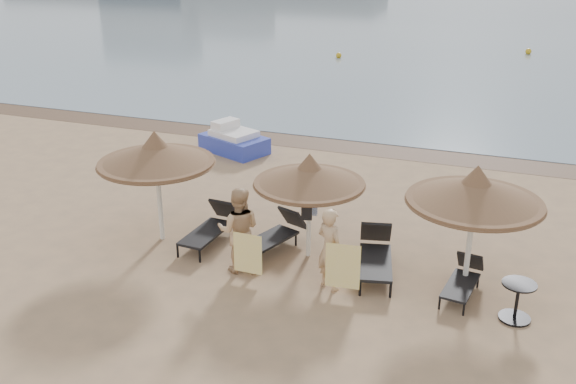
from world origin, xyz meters
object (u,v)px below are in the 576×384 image
at_px(person_left, 239,224).
at_px(lounger_far_right, 463,279).
at_px(lounger_near_right, 376,253).
at_px(palapa_right, 475,192).
at_px(palapa_left, 156,154).
at_px(lounger_far_left, 211,226).
at_px(side_table, 517,302).
at_px(person_right, 330,243).
at_px(lounger_near_left, 276,233).
at_px(palapa_center, 309,175).
at_px(pedal_boat, 234,141).

bearing_deg(person_left, lounger_far_right, 172.19).
bearing_deg(lounger_near_right, palapa_right, -15.08).
distance_m(palapa_left, lounger_far_left, 2.17).
bearing_deg(side_table, palapa_left, 174.84).
height_order(palapa_left, palapa_right, same).
bearing_deg(lounger_far_left, person_left, -37.71).
bearing_deg(person_right, lounger_far_right, -135.18).
height_order(lounger_near_left, side_table, lounger_near_left).
bearing_deg(lounger_near_left, palapa_right, 15.65).
distance_m(palapa_center, person_left, 1.89).
bearing_deg(lounger_near_left, side_table, 7.17).
distance_m(lounger_near_right, person_left, 3.07).
bearing_deg(person_left, palapa_right, 174.77).
relative_size(palapa_left, person_left, 1.22).
relative_size(lounger_far_left, side_table, 2.52).
relative_size(side_table, person_right, 0.38).
bearing_deg(lounger_near_left, palapa_center, 13.91).
height_order(palapa_right, person_right, palapa_right).
distance_m(palapa_center, lounger_far_right, 3.92).
bearing_deg(palapa_right, lounger_far_right, -95.54).
xyz_separation_m(palapa_left, person_right, (4.49, -0.82, -1.13)).
height_order(palapa_center, palapa_right, palapa_right).
bearing_deg(person_right, palapa_center, -25.48).
relative_size(palapa_right, lounger_far_left, 1.38).
distance_m(palapa_right, person_right, 3.08).
bearing_deg(palapa_center, palapa_left, -173.91).
bearing_deg(pedal_boat, lounger_far_right, -17.00).
bearing_deg(palapa_left, person_right, -10.34).
distance_m(lounger_far_right, pedal_boat, 10.68).
height_order(palapa_center, person_left, palapa_center).
bearing_deg(lounger_far_right, palapa_right, 92.59).
height_order(person_right, pedal_boat, person_right).
xyz_separation_m(lounger_near_left, lounger_near_right, (2.45, -0.25, 0.03)).
xyz_separation_m(lounger_near_left, person_right, (1.70, -1.29, 0.67)).
height_order(person_left, person_right, person_left).
height_order(palapa_left, palapa_center, palapa_left).
distance_m(palapa_left, lounger_near_left, 3.35).
relative_size(lounger_near_left, lounger_near_right, 0.92).
bearing_deg(side_table, lounger_far_right, 147.59).
height_order(lounger_near_left, person_right, person_right).
relative_size(palapa_left, palapa_right, 1.00).
bearing_deg(palapa_right, pedal_boat, 141.88).
xyz_separation_m(person_left, person_right, (2.07, -0.04, -0.08)).
bearing_deg(person_left, palapa_left, -34.21).
distance_m(palapa_right, person_left, 4.96).
distance_m(lounger_far_right, person_right, 2.86).
distance_m(lounger_far_left, person_left, 1.79).
bearing_deg(pedal_boat, side_table, -16.29).
distance_m(side_table, pedal_boat, 11.93).
height_order(lounger_far_left, person_left, person_left).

